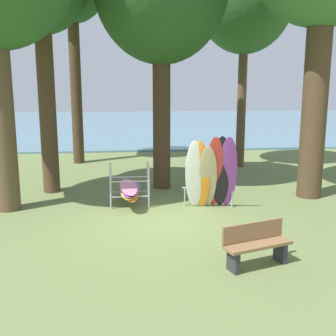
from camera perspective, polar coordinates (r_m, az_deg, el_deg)
name	(u,v)px	position (r m, az deg, el deg)	size (l,w,h in m)	color
ground_plane	(157,224)	(10.55, -1.51, -7.80)	(80.00, 80.00, 0.00)	olive
lake_water	(132,123)	(39.94, -5.14, 6.34)	(80.00, 36.00, 0.10)	slate
leaning_board_pile	(211,174)	(11.52, 6.12, -0.88)	(1.59, 1.07, 2.18)	white
board_storage_rack	(129,189)	(12.03, -5.46, -2.99)	(1.15, 2.13, 1.25)	#9EA0A5
park_bench	(256,244)	(8.23, 12.27, -10.33)	(1.46, 0.83, 0.85)	#2D2D33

